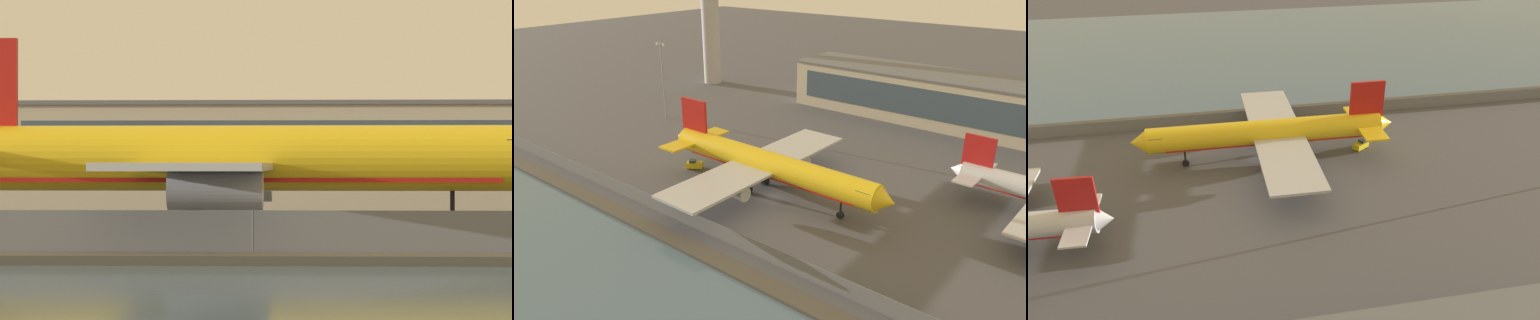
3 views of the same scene
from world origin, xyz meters
TOP-DOWN VIEW (x-y plane):
  - ground_plane at (0.00, 0.00)m, footprint 500.00×500.00m
  - shoreline_seawall at (0.00, -20.50)m, footprint 320.00×3.00m
  - perimeter_fence at (0.00, -16.00)m, footprint 280.00×0.10m
  - cargo_jet_yellow at (-2.42, 1.10)m, footprint 48.22×41.08m
  - terminal_building at (12.19, 60.20)m, footprint 89.60×17.28m

SIDE VIEW (x-z plane):
  - ground_plane at x=0.00m, z-range 0.00..0.00m
  - shoreline_seawall at x=0.00m, z-range 0.00..0.50m
  - perimeter_fence at x=0.00m, z-range 0.00..2.60m
  - cargo_jet_yellow at x=-2.42m, z-range -1.68..12.49m
  - terminal_building at x=12.19m, z-range 0.01..12.37m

